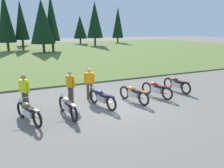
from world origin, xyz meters
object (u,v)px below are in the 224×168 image
motorcycle_maroon (177,84)px  rider_in_hivis_vest (25,91)px  motorcycle_red (156,89)px  motorcycle_olive (28,112)px  rider_checking_bike (89,82)px  motorcycle_navy (102,98)px  rider_near_row_end (70,86)px  motorcycle_cream (68,106)px  motorcycle_orange (133,94)px

motorcycle_maroon → rider_in_hivis_vest: (-8.37, 0.30, 0.51)m
motorcycle_red → motorcycle_maroon: size_ratio=0.98×
motorcycle_olive → rider_checking_bike: bearing=29.5°
motorcycle_navy → rider_near_row_end: size_ratio=1.23×
motorcycle_cream → rider_near_row_end: 1.63m
motorcycle_cream → motorcycle_orange: bearing=7.3°
motorcycle_cream → motorcycle_orange: same height
motorcycle_orange → rider_checking_bike: bearing=144.1°
motorcycle_orange → motorcycle_red: 1.59m
rider_checking_bike → rider_near_row_end: 1.15m
motorcycle_cream → rider_near_row_end: bearing=69.8°
motorcycle_navy → rider_in_hivis_vest: rider_in_hivis_vest is taller
motorcycle_orange → motorcycle_red: bearing=8.7°
rider_in_hivis_vest → motorcycle_navy: bearing=-16.2°
motorcycle_cream → motorcycle_navy: size_ratio=1.02×
motorcycle_olive → motorcycle_navy: 3.38m
motorcycle_cream → rider_in_hivis_vest: size_ratio=1.26×
motorcycle_cream → rider_near_row_end: rider_near_row_end is taller
motorcycle_olive → motorcycle_red: 6.67m
rider_checking_bike → rider_near_row_end: (-1.10, -0.34, 0.00)m
rider_near_row_end → motorcycle_cream: bearing=-110.2°
motorcycle_orange → rider_in_hivis_vest: 5.17m
motorcycle_navy → motorcycle_olive: bearing=-171.9°
motorcycle_olive → motorcycle_orange: same height
motorcycle_navy → rider_in_hivis_vest: bearing=163.8°
rider_near_row_end → motorcycle_orange: bearing=-18.7°
motorcycle_orange → rider_near_row_end: rider_near_row_end is taller
motorcycle_cream → motorcycle_navy: (1.77, 0.46, 0.00)m
motorcycle_cream → motorcycle_maroon: same height
motorcycle_orange → motorcycle_navy: bearing=179.7°
rider_checking_bike → rider_near_row_end: size_ratio=1.00×
motorcycle_olive → rider_near_row_end: rider_near_row_end is taller
motorcycle_cream → motorcycle_red: (5.06, 0.69, 0.00)m
motorcycle_orange → motorcycle_maroon: 3.38m
motorcycle_olive → rider_near_row_end: bearing=34.9°
rider_near_row_end → motorcycle_navy: bearing=-38.8°
motorcycle_olive → rider_checking_bike: (3.20, 1.81, 0.51)m
motorcycle_red → motorcycle_orange: bearing=-171.3°
motorcycle_olive → rider_checking_bike: 3.72m
rider_checking_bike → motorcycle_olive: bearing=-150.5°
motorcycle_olive → motorcycle_maroon: 8.46m
rider_checking_bike → motorcycle_cream: bearing=-132.2°
motorcycle_olive → rider_checking_bike: rider_checking_bike is taller
motorcycle_olive → motorcycle_red: (6.63, 0.71, 0.00)m
motorcycle_olive → motorcycle_orange: (5.06, 0.47, 0.00)m
motorcycle_red → motorcycle_maroon: 1.80m
motorcycle_maroon → rider_near_row_end: bearing=177.0°
motorcycle_red → rider_checking_bike: size_ratio=1.23×
motorcycle_cream → motorcycle_orange: (3.49, 0.45, 0.00)m
motorcycle_navy → motorcycle_red: same height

